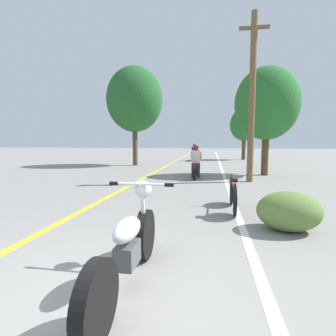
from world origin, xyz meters
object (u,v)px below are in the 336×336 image
object	(u,v)px
utility_pole	(252,96)
motorcycle_rider_lead	(196,166)
motorcycle_rider_far	(194,154)
bicycle_parked	(233,194)
roadside_tree_right_far	(244,125)
roadside_tree_left	(135,100)
roadside_tree_right_near	(267,104)
motorcycle_foreground	(129,246)

from	to	relation	value
utility_pole	motorcycle_rider_lead	size ratio (longest dim) A/B	2.93
motorcycle_rider_far	bicycle_parked	distance (m)	15.74
roadside_tree_right_far	motorcycle_rider_far	bearing A→B (deg)	-154.68
roadside_tree_left	roadside_tree_right_far	bearing A→B (deg)	41.29
roadside_tree_right_far	motorcycle_rider_far	xyz separation A→B (m)	(-4.15, -1.97, -2.48)
roadside_tree_right_near	utility_pole	bearing A→B (deg)	-113.74
roadside_tree_right_near	motorcycle_foreground	distance (m)	11.09
motorcycle_foreground	motorcycle_rider_lead	world-z (taller)	motorcycle_rider_lead
motorcycle_rider_lead	roadside_tree_right_near	bearing A→B (deg)	24.08
roadside_tree_right_far	motorcycle_foreground	xyz separation A→B (m)	(-3.59, -21.02, -2.56)
roadside_tree_right_near	roadside_tree_right_far	distance (m)	10.83
motorcycle_foreground	motorcycle_rider_lead	bearing A→B (deg)	88.79
roadside_tree_right_near	motorcycle_rider_far	bearing A→B (deg)	113.66
roadside_tree_right_near	bicycle_parked	size ratio (longest dim) A/B	2.87
motorcycle_rider_lead	motorcycle_foreground	bearing A→B (deg)	-91.21
motorcycle_foreground	utility_pole	bearing A→B (deg)	73.62
roadside_tree_left	motorcycle_rider_lead	world-z (taller)	roadside_tree_left
utility_pole	roadside_tree_left	world-z (taller)	roadside_tree_left
motorcycle_rider_far	bicycle_parked	bearing A→B (deg)	-82.99
utility_pole	bicycle_parked	xyz separation A→B (m)	(-0.99, -4.55, -2.91)
utility_pole	roadside_tree_right_near	world-z (taller)	utility_pole
motorcycle_foreground	motorcycle_rider_lead	size ratio (longest dim) A/B	1.00
motorcycle_foreground	motorcycle_rider_far	xyz separation A→B (m)	(-0.56, 19.05, 0.08)
roadside_tree_left	motorcycle_rider_far	distance (m)	7.12
motorcycle_rider_far	utility_pole	bearing A→B (deg)	-75.27
roadside_tree_left	motorcycle_rider_far	world-z (taller)	roadside_tree_left
motorcycle_foreground	motorcycle_rider_far	distance (m)	19.06
roadside_tree_left	motorcycle_rider_lead	xyz separation A→B (m)	(4.35, -5.41, -3.77)
motorcycle_rider_lead	bicycle_parked	bearing A→B (deg)	-77.66
motorcycle_rider_far	bicycle_parked	world-z (taller)	motorcycle_rider_far
roadside_tree_left	motorcycle_rider_lead	bearing A→B (deg)	-51.20
roadside_tree_left	motorcycle_rider_lead	size ratio (longest dim) A/B	2.95
roadside_tree_right_far	bicycle_parked	bearing A→B (deg)	-97.24
roadside_tree_right_near	motorcycle_rider_far	xyz separation A→B (m)	(-3.88, 8.86, -2.77)
motorcycle_rider_lead	bicycle_parked	world-z (taller)	motorcycle_rider_lead
roadside_tree_left	motorcycle_rider_far	bearing A→B (deg)	53.37
utility_pole	motorcycle_foreground	xyz separation A→B (m)	(-2.35, -7.98, -2.84)
motorcycle_rider_lead	motorcycle_rider_far	xyz separation A→B (m)	(-0.75, 10.26, 0.00)
roadside_tree_right_far	roadside_tree_left	distance (m)	10.41
motorcycle_foreground	bicycle_parked	distance (m)	3.69
roadside_tree_left	motorcycle_rider_far	xyz separation A→B (m)	(3.60, 4.85, -3.77)
motorcycle_rider_far	bicycle_parked	xyz separation A→B (m)	(1.92, -15.62, -0.16)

